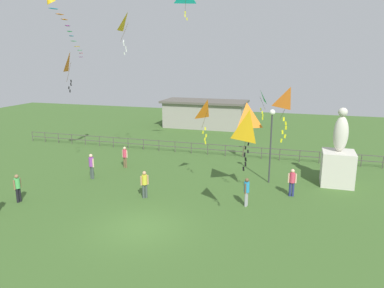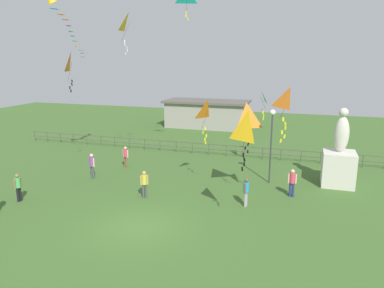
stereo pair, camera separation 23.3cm
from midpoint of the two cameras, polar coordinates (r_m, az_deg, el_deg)
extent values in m
plane|color=#3D6028|center=(18.00, -7.98, -12.96)|extent=(80.00, 80.00, 0.00)
cube|color=beige|center=(24.90, 22.34, -3.60)|extent=(1.97, 1.97, 2.19)
ellipsoid|color=beige|center=(24.37, 22.80, 1.41)|extent=(0.90, 0.76, 2.26)
sphere|color=beige|center=(24.15, 23.10, 4.62)|extent=(0.56, 0.56, 0.56)
cylinder|color=#38383D|center=(23.67, 12.60, -0.85)|extent=(0.10, 0.10, 4.49)
sphere|color=white|center=(23.20, 12.91, 4.89)|extent=(0.36, 0.36, 0.36)
cylinder|color=#99999E|center=(20.34, 8.89, -8.53)|extent=(0.14, 0.14, 0.82)
cylinder|color=#99999E|center=(20.20, 8.73, -8.68)|extent=(0.14, 0.14, 0.82)
cylinder|color=#268CBF|center=(20.02, 8.89, -6.76)|extent=(0.30, 0.30, 0.58)
sphere|color=brown|center=(19.89, 8.93, -5.68)|extent=(0.22, 0.22, 0.22)
cylinder|color=brown|center=(20.21, 9.08, -6.68)|extent=(0.09, 0.09, 0.55)
cylinder|color=brown|center=(19.85, 8.68, -7.03)|extent=(0.09, 0.09, 0.55)
cylinder|color=navy|center=(22.18, 15.95, -6.97)|extent=(0.14, 0.14, 0.84)
cylinder|color=navy|center=(22.17, 15.52, -6.95)|extent=(0.14, 0.14, 0.84)
cylinder|color=#D83F59|center=(21.94, 15.85, -5.19)|extent=(0.31, 0.31, 0.60)
sphere|color=beige|center=(21.82, 15.92, -4.17)|extent=(0.23, 0.23, 0.23)
cylinder|color=beige|center=(21.97, 16.39, -5.30)|extent=(0.09, 0.09, 0.57)
cylinder|color=beige|center=(21.94, 15.31, -5.26)|extent=(0.09, 0.09, 0.57)
cylinder|color=#3F4C47|center=(25.26, -15.07, -4.36)|extent=(0.15, 0.15, 0.88)
cylinder|color=#3F4C47|center=(25.39, -15.28, -4.28)|extent=(0.15, 0.15, 0.88)
cylinder|color=purple|center=(25.11, -15.28, -2.69)|extent=(0.32, 0.32, 0.62)
sphere|color=beige|center=(25.00, -15.34, -1.75)|extent=(0.24, 0.24, 0.24)
cylinder|color=beige|center=(24.95, -15.00, -2.87)|extent=(0.10, 0.10, 0.59)
cylinder|color=beige|center=(25.29, -15.54, -2.68)|extent=(0.10, 0.10, 0.59)
cylinder|color=black|center=(22.81, -25.52, -7.25)|extent=(0.14, 0.14, 0.83)
cylinder|color=black|center=(22.91, -25.22, -7.13)|extent=(0.14, 0.14, 0.83)
cylinder|color=#4CB259|center=(22.64, -25.55, -5.52)|extent=(0.30, 0.30, 0.58)
sphere|color=#8C6647|center=(22.52, -25.65, -4.55)|extent=(0.22, 0.22, 0.22)
cylinder|color=#8C6647|center=(22.53, -25.93, -5.74)|extent=(0.09, 0.09, 0.55)
cylinder|color=#8C6647|center=(22.77, -25.16, -5.47)|extent=(0.09, 0.09, 0.55)
cylinder|color=brown|center=(27.35, -10.28, -2.81)|extent=(0.14, 0.14, 0.81)
cylinder|color=brown|center=(27.26, -10.02, -2.86)|extent=(0.14, 0.14, 0.81)
cylinder|color=#D83F59|center=(27.12, -10.21, -1.44)|extent=(0.30, 0.30, 0.57)
sphere|color=beige|center=(27.03, -10.24, -0.63)|extent=(0.22, 0.22, 0.22)
cylinder|color=beige|center=(27.25, -10.53, -1.45)|extent=(0.09, 0.09, 0.54)
cylinder|color=beige|center=(27.01, -9.88, -1.56)|extent=(0.09, 0.09, 0.54)
cylinder|color=#3F4C47|center=(21.38, -6.97, -7.34)|extent=(0.14, 0.14, 0.82)
cylinder|color=#3F4C47|center=(21.34, -7.39, -7.39)|extent=(0.14, 0.14, 0.82)
cylinder|color=gold|center=(21.12, -7.23, -5.58)|extent=(0.30, 0.30, 0.58)
sphere|color=tan|center=(20.99, -7.27, -4.55)|extent=(0.22, 0.22, 0.22)
cylinder|color=tan|center=(21.18, -6.71, -5.61)|extent=(0.09, 0.09, 0.55)
cylinder|color=tan|center=(21.08, -7.76, -5.74)|extent=(0.09, 0.09, 0.55)
pyramid|color=yellow|center=(28.03, -9.61, 18.41)|extent=(0.78, 0.98, 1.33)
cylinder|color=#4C381E|center=(28.08, -10.21, 17.02)|extent=(0.66, 0.10, 1.33)
cube|color=white|center=(28.05, -10.35, 15.66)|extent=(0.11, 0.04, 0.21)
cube|color=white|center=(28.04, -10.30, 15.21)|extent=(0.10, 0.03, 0.20)
cube|color=white|center=(28.03, -10.00, 14.77)|extent=(0.09, 0.05, 0.20)
cube|color=white|center=(28.03, -9.92, 14.33)|extent=(0.09, 0.03, 0.20)
cube|color=white|center=(28.03, -10.22, 13.87)|extent=(0.10, 0.05, 0.20)
pyramid|color=orange|center=(20.59, 8.85, 4.45)|extent=(1.26, 1.10, 1.37)
cylinder|color=#4C381E|center=(20.42, 9.10, 2.42)|extent=(0.34, 0.56, 1.37)
cube|color=black|center=(20.54, 8.92, 0.57)|extent=(0.11, 0.02, 0.21)
cube|color=black|center=(20.63, 9.18, -0.01)|extent=(0.11, 0.02, 0.21)
cube|color=black|center=(20.63, 8.73, -0.62)|extent=(0.09, 0.03, 0.20)
cube|color=black|center=(20.73, 9.11, -1.20)|extent=(0.09, 0.04, 0.20)
pyramid|color=orange|center=(18.63, 15.53, 6.95)|extent=(1.14, 1.27, 1.03)
cylinder|color=#4C381E|center=(18.54, 14.75, 5.37)|extent=(0.45, 0.34, 1.03)
cube|color=yellow|center=(18.60, 14.56, 3.79)|extent=(0.09, 0.05, 0.20)
cube|color=yellow|center=(18.69, 14.87, 3.13)|extent=(0.11, 0.03, 0.21)
cube|color=yellow|center=(18.74, 14.89, 2.47)|extent=(0.08, 0.02, 0.20)
cube|color=yellow|center=(18.71, 14.37, 1.80)|extent=(0.10, 0.03, 0.21)
cube|color=yellow|center=(18.81, 14.74, 1.16)|extent=(0.11, 0.01, 0.21)
cube|color=yellow|center=(18.79, 14.19, 0.48)|extent=(0.11, 0.02, 0.21)
pyramid|color=orange|center=(21.89, 2.81, 5.37)|extent=(0.92, 1.00, 1.20)
cylinder|color=#4C381E|center=(22.18, 2.34, 3.92)|extent=(0.47, 0.31, 1.20)
cube|color=yellow|center=(22.29, 2.42, 2.43)|extent=(0.09, 0.05, 0.20)
cube|color=yellow|center=(22.31, 2.07, 1.86)|extent=(0.11, 0.03, 0.21)
cube|color=yellow|center=(22.39, 2.56, 1.33)|extent=(0.09, 0.04, 0.20)
cube|color=yellow|center=(22.42, 2.36, 0.77)|extent=(0.10, 0.02, 0.21)
cube|color=yellow|center=(22.48, 2.44, 0.23)|extent=(0.11, 0.02, 0.21)
pyramid|color=yellow|center=(16.35, 9.25, 2.91)|extent=(1.12, 0.91, 1.37)
cylinder|color=#4C381E|center=(16.33, 8.68, 0.47)|extent=(0.24, 0.38, 1.37)
cube|color=black|center=(16.47, 8.50, -1.72)|extent=(0.08, 0.05, 0.20)
cube|color=black|center=(16.55, 8.67, -2.44)|extent=(0.11, 0.04, 0.21)
cube|color=black|center=(16.61, 8.64, -3.17)|extent=(0.10, 0.05, 0.20)
cube|color=black|center=(16.65, 8.33, -3.91)|extent=(0.10, 0.05, 0.20)
pyramid|color=#1EB759|center=(25.85, 11.03, 7.34)|extent=(0.67, 1.25, 0.90)
cylinder|color=#4C381E|center=(25.92, 11.44, 6.35)|extent=(0.41, 0.11, 0.90)
cube|color=yellow|center=(25.94, 11.17, 5.38)|extent=(0.10, 0.04, 0.20)
cube|color=yellow|center=(26.01, 11.40, 4.90)|extent=(0.08, 0.04, 0.20)
cube|color=yellow|center=(26.07, 11.50, 4.43)|extent=(0.08, 0.04, 0.20)
cube|color=yellow|center=(26.09, 11.44, 3.95)|extent=(0.08, 0.01, 0.20)
pyramid|color=orange|center=(25.92, -18.18, 12.23)|extent=(0.62, 0.86, 1.31)
cylinder|color=#4C381E|center=(25.99, -18.48, 10.76)|extent=(0.38, 0.14, 1.31)
cube|color=black|center=(26.01, -18.17, 9.42)|extent=(0.10, 0.05, 0.20)
cube|color=black|center=(26.02, -18.19, 8.94)|extent=(0.11, 0.02, 0.21)
cube|color=black|center=(26.06, -18.48, 8.44)|extent=(0.12, 0.02, 0.21)
cube|color=black|center=(26.07, -18.32, 7.96)|extent=(0.09, 0.03, 0.20)
cylinder|color=#4C381E|center=(28.06, -0.63, 21.20)|extent=(0.26, 0.63, 1.10)
cube|color=yellow|center=(27.99, -0.67, 20.04)|extent=(0.11, 0.04, 0.21)
cube|color=yellow|center=(27.96, -0.70, 19.59)|extent=(0.12, 0.03, 0.21)
cube|color=yellow|center=(27.96, -0.39, 19.14)|extent=(0.10, 0.04, 0.20)
cube|color=#198CD1|center=(25.85, -20.64, 19.35)|extent=(0.32, 0.61, 0.03)
cube|color=orange|center=(26.27, -19.75, 18.70)|extent=(0.29, 0.60, 0.03)
cube|color=orange|center=(26.76, -19.09, 18.07)|extent=(0.36, 0.62, 0.03)
cube|color=#B22DB2|center=(27.28, -18.65, 17.26)|extent=(0.46, 0.63, 0.03)
cube|color=#1EB759|center=(27.83, -18.33, 16.51)|extent=(0.45, 0.63, 0.03)
cube|color=#198CD1|center=(28.39, -18.08, 15.90)|extent=(0.49, 0.63, 0.03)
cube|color=#1EB759|center=(28.94, -17.76, 15.21)|extent=(0.39, 0.63, 0.03)
cube|color=yellow|center=(29.47, -17.28, 14.49)|extent=(0.35, 0.62, 0.03)
cube|color=#1EB759|center=(30.01, -16.89, 13.98)|extent=(0.44, 0.63, 0.03)
cube|color=red|center=(30.58, -16.70, 13.58)|extent=(0.50, 0.63, 0.03)
cube|color=#B22DB2|center=(31.16, -16.71, 13.02)|extent=(0.57, 0.59, 0.03)
cylinder|color=#4C4742|center=(38.72, -23.44, 1.19)|extent=(0.06, 0.06, 0.95)
cylinder|color=#4C4742|center=(37.78, -21.74, 1.06)|extent=(0.06, 0.06, 0.95)
cylinder|color=#4C4742|center=(36.84, -19.90, 0.92)|extent=(0.06, 0.06, 0.95)
cylinder|color=#4C4742|center=(35.98, -18.03, 0.78)|extent=(0.06, 0.06, 0.95)
cylinder|color=#4C4742|center=(35.16, -16.09, 0.63)|extent=(0.06, 0.06, 0.95)
cylinder|color=#4C4742|center=(34.36, -13.98, 0.47)|extent=(0.06, 0.06, 0.95)
cylinder|color=#4C4742|center=(33.64, -11.89, 0.31)|extent=(0.06, 0.06, 0.95)
cylinder|color=#4C4742|center=(32.95, -9.65, 0.13)|extent=(0.06, 0.06, 0.95)
cylinder|color=#4C4742|center=(32.30, -7.28, -0.05)|extent=(0.06, 0.06, 0.95)
cylinder|color=#4C4742|center=(31.72, -4.84, -0.24)|extent=(0.06, 0.06, 0.95)
cylinder|color=#4C4742|center=(31.20, -2.30, -0.44)|extent=(0.06, 0.06, 0.95)
cylinder|color=#4C4742|center=(30.74, 0.28, -0.64)|extent=(0.06, 0.06, 0.95)
cylinder|color=#4C4742|center=(30.36, 2.90, -0.84)|extent=(0.06, 0.06, 0.95)
cylinder|color=#4C4742|center=(30.03, 5.67, -1.05)|extent=(0.06, 0.06, 0.95)
cylinder|color=#4C4742|center=(29.77, 8.47, -1.26)|extent=(0.06, 0.06, 0.95)
cylinder|color=#4C4742|center=(29.59, 11.32, -1.47)|extent=(0.06, 0.06, 0.95)
cylinder|color=#4C4742|center=(29.48, 14.07, -1.67)|extent=(0.06, 0.06, 0.95)
cylinder|color=#4C4742|center=(29.45, 17.04, -1.88)|extent=(0.06, 0.06, 0.95)
cylinder|color=#4C4742|center=(29.49, 19.86, -2.08)|extent=(0.06, 0.06, 0.95)
cylinder|color=#4C4742|center=(29.60, 22.76, -2.27)|extent=(0.06, 0.06, 0.95)
cylinder|color=#4C4742|center=(29.79, 25.58, -2.46)|extent=(0.06, 0.06, 0.95)
cube|color=#4C4742|center=(30.19, 3.38, -0.07)|extent=(36.00, 0.05, 0.05)
cube|color=#4C4742|center=(30.30, 3.37, -0.87)|extent=(36.00, 0.05, 0.05)
cube|color=gray|center=(42.41, 2.49, 4.61)|extent=(9.13, 3.90, 2.89)
cube|color=#59544C|center=(42.20, 2.52, 6.72)|extent=(9.73, 4.50, 0.24)
camera|label=1|loc=(0.12, -89.69, 0.07)|focal=33.78mm
camera|label=2|loc=(0.12, 90.31, -0.07)|focal=33.78mm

